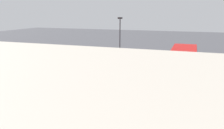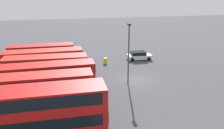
% 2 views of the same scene
% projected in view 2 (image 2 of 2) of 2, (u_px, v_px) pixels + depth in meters
% --- Properties ---
extents(ground_plane, '(140.00, 140.00, 0.00)m').
position_uv_depth(ground_plane, '(136.00, 80.00, 30.03)').
color(ground_plane, '#47474C').
extents(bus_double_decker_near_end, '(2.74, 11.30, 4.55)m').
position_uv_depth(bus_double_decker_near_end, '(30.00, 116.00, 16.76)').
color(bus_double_decker_near_end, '#B71411').
rests_on(bus_double_decker_near_end, ground).
extents(bus_single_deck_second, '(2.71, 11.50, 2.95)m').
position_uv_depth(bus_single_deck_second, '(40.00, 102.00, 20.56)').
color(bus_single_deck_second, red).
rests_on(bus_single_deck_second, ground).
extents(bus_single_deck_third, '(2.73, 11.15, 2.95)m').
position_uv_depth(bus_single_deck_third, '(40.00, 87.00, 23.93)').
color(bus_single_deck_third, red).
rests_on(bus_single_deck_third, ground).
extents(bus_single_deck_fourth, '(2.77, 11.66, 2.95)m').
position_uv_depth(bus_single_deck_fourth, '(46.00, 75.00, 27.30)').
color(bus_single_deck_fourth, '#B71411').
rests_on(bus_single_deck_fourth, ground).
extents(bus_single_deck_fifth, '(3.04, 11.02, 2.95)m').
position_uv_depth(bus_single_deck_fifth, '(46.00, 66.00, 30.45)').
color(bus_single_deck_fifth, red).
rests_on(bus_single_deck_fifth, ground).
extents(bus_single_deck_sixth, '(2.73, 11.46, 2.95)m').
position_uv_depth(bus_single_deck_sixth, '(43.00, 59.00, 33.49)').
color(bus_single_deck_sixth, red).
rests_on(bus_single_deck_sixth, ground).
extents(bus_single_deck_seventh, '(2.64, 10.15, 2.95)m').
position_uv_depth(bus_single_deck_seventh, '(42.00, 53.00, 36.76)').
color(bus_single_deck_seventh, '#A51919').
rests_on(bus_single_deck_seventh, ground).
extents(car_hatchback_silver, '(2.01, 4.12, 1.43)m').
position_uv_depth(car_hatchback_silver, '(139.00, 56.00, 38.53)').
color(car_hatchback_silver, silver).
rests_on(car_hatchback_silver, ground).
extents(lamp_post_tall, '(0.70, 0.30, 7.58)m').
position_uv_depth(lamp_post_tall, '(129.00, 49.00, 27.46)').
color(lamp_post_tall, '#38383D').
rests_on(lamp_post_tall, ground).
extents(waste_bin_yellow, '(0.60, 0.60, 0.95)m').
position_uv_depth(waste_bin_yellow, '(105.00, 61.00, 36.50)').
color(waste_bin_yellow, yellow).
rests_on(waste_bin_yellow, ground).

